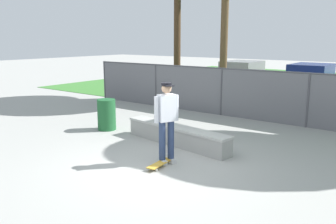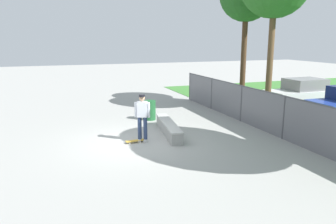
# 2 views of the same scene
# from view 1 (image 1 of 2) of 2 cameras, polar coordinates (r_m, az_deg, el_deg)

# --- Properties ---
(ground_plane) EXTENTS (80.00, 80.00, 0.00)m
(ground_plane) POSITION_cam_1_polar(r_m,az_deg,el_deg) (7.95, -1.48, -8.76)
(ground_plane) COLOR #9E9E99
(grass_strip) EXTENTS (27.40, 20.00, 0.02)m
(grass_strip) POSITION_cam_1_polar(r_m,az_deg,el_deg) (22.41, 24.78, 3.54)
(grass_strip) COLOR #3D7A33
(grass_strip) RESTS_ON ground
(concrete_ledge) EXTENTS (3.39, 0.96, 0.51)m
(concrete_ledge) POSITION_cam_1_polar(r_m,az_deg,el_deg) (9.48, 1.36, -3.74)
(concrete_ledge) COLOR #999993
(concrete_ledge) RESTS_ON ground
(skateboarder) EXTENTS (0.39, 0.55, 1.84)m
(skateboarder) POSITION_cam_1_polar(r_m,az_deg,el_deg) (7.89, -0.23, -1.10)
(skateboarder) COLOR beige
(skateboarder) RESTS_ON ground
(skateboard) EXTENTS (0.27, 0.82, 0.09)m
(skateboard) POSITION_cam_1_polar(r_m,az_deg,el_deg) (7.93, -1.28, -8.27)
(skateboard) COLOR gold
(skateboard) RESTS_ON ground
(chainlink_fence) EXTENTS (15.47, 0.07, 1.75)m
(chainlink_fence) POSITION_cam_1_polar(r_m,az_deg,el_deg) (12.49, 14.77, 2.92)
(chainlink_fence) COLOR #4C4C51
(chainlink_fence) RESTS_ON ground
(car_white) EXTENTS (2.04, 4.21, 1.66)m
(car_white) POSITION_cam_1_polar(r_m,az_deg,el_deg) (18.49, 11.60, 5.46)
(car_white) COLOR silver
(car_white) RESTS_ON ground
(car_blue) EXTENTS (2.04, 4.21, 1.66)m
(car_blue) POSITION_cam_1_polar(r_m,az_deg,el_deg) (17.28, 21.77, 4.44)
(car_blue) COLOR #233D9E
(car_blue) RESTS_ON ground
(trash_bin) EXTENTS (0.56, 0.56, 0.95)m
(trash_bin) POSITION_cam_1_polar(r_m,az_deg,el_deg) (11.14, -9.82, -0.41)
(trash_bin) COLOR #1E592D
(trash_bin) RESTS_ON ground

